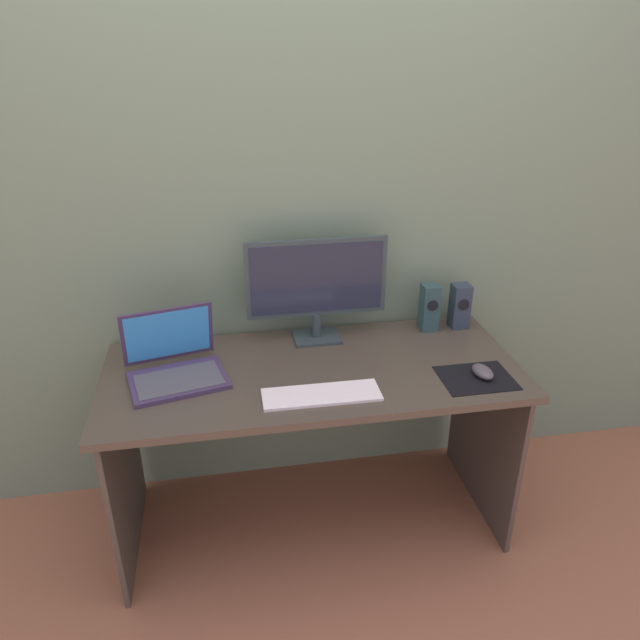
{
  "coord_description": "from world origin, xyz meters",
  "views": [
    {
      "loc": [
        -0.29,
        -1.8,
        1.78
      ],
      "look_at": [
        0.02,
        -0.02,
        0.91
      ],
      "focal_mm": 33.0,
      "sensor_mm": 36.0,
      "label": 1
    }
  ],
  "objects_px": {
    "laptop": "(175,365)",
    "mouse": "(483,372)",
    "speaker_right": "(460,306)",
    "speaker_near_monitor": "(429,307)",
    "monitor": "(317,284)",
    "keyboard_external": "(323,395)"
  },
  "relations": [
    {
      "from": "laptop",
      "to": "mouse",
      "type": "bearing_deg",
      "value": -10.23
    },
    {
      "from": "speaker_right",
      "to": "mouse",
      "type": "distance_m",
      "value": 0.4
    },
    {
      "from": "speaker_near_monitor",
      "to": "laptop",
      "type": "height_order",
      "value": "laptop"
    },
    {
      "from": "monitor",
      "to": "mouse",
      "type": "xyz_separation_m",
      "value": [
        0.52,
        -0.39,
        -0.21
      ]
    },
    {
      "from": "speaker_right",
      "to": "mouse",
      "type": "relative_size",
      "value": 1.83
    },
    {
      "from": "monitor",
      "to": "speaker_near_monitor",
      "type": "height_order",
      "value": "monitor"
    },
    {
      "from": "monitor",
      "to": "laptop",
      "type": "distance_m",
      "value": 0.6
    },
    {
      "from": "speaker_near_monitor",
      "to": "monitor",
      "type": "bearing_deg",
      "value": -179.23
    },
    {
      "from": "monitor",
      "to": "keyboard_external",
      "type": "xyz_separation_m",
      "value": [
        -0.05,
        -0.41,
        -0.23
      ]
    },
    {
      "from": "speaker_right",
      "to": "keyboard_external",
      "type": "xyz_separation_m",
      "value": [
        -0.64,
        -0.41,
        -0.09
      ]
    },
    {
      "from": "monitor",
      "to": "speaker_right",
      "type": "relative_size",
      "value": 2.92
    },
    {
      "from": "speaker_right",
      "to": "keyboard_external",
      "type": "distance_m",
      "value": 0.76
    },
    {
      "from": "laptop",
      "to": "mouse",
      "type": "relative_size",
      "value": 3.73
    },
    {
      "from": "laptop",
      "to": "monitor",
      "type": "bearing_deg",
      "value": 20.25
    },
    {
      "from": "monitor",
      "to": "keyboard_external",
      "type": "bearing_deg",
      "value": -96.96
    },
    {
      "from": "monitor",
      "to": "speaker_right",
      "type": "height_order",
      "value": "monitor"
    },
    {
      "from": "monitor",
      "to": "keyboard_external",
      "type": "distance_m",
      "value": 0.47
    },
    {
      "from": "speaker_right",
      "to": "mouse",
      "type": "height_order",
      "value": "speaker_right"
    },
    {
      "from": "speaker_right",
      "to": "monitor",
      "type": "bearing_deg",
      "value": -179.4
    },
    {
      "from": "speaker_near_monitor",
      "to": "laptop",
      "type": "distance_m",
      "value": 1.01
    },
    {
      "from": "monitor",
      "to": "speaker_right",
      "type": "distance_m",
      "value": 0.6
    },
    {
      "from": "speaker_right",
      "to": "keyboard_external",
      "type": "height_order",
      "value": "speaker_right"
    }
  ]
}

